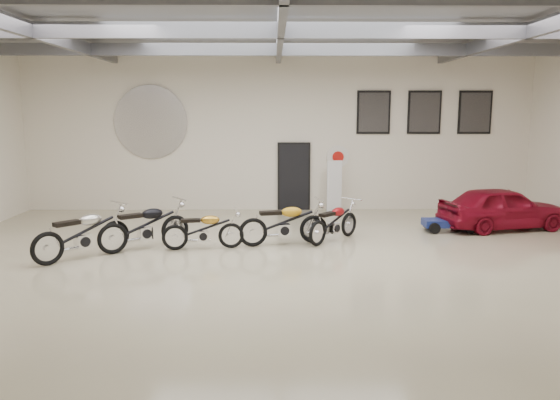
{
  "coord_description": "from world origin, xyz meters",
  "views": [
    {
      "loc": [
        -0.15,
        -11.34,
        3.18
      ],
      "look_at": [
        0.0,
        1.2,
        1.1
      ],
      "focal_mm": 35.0,
      "sensor_mm": 36.0,
      "label": 1
    }
  ],
  "objects_px": {
    "motorcycle_black": "(145,225)",
    "motorcycle_yellow": "(284,222)",
    "motorcycle_red": "(334,221)",
    "motorcycle_gold": "(203,229)",
    "vintage_car": "(502,208)",
    "go_kart": "(454,220)",
    "banner_stand": "(334,185)",
    "motorcycle_silver": "(82,232)"
  },
  "relations": [
    {
      "from": "motorcycle_black",
      "to": "motorcycle_yellow",
      "type": "xyz_separation_m",
      "value": [
        3.21,
        0.34,
        -0.01
      ]
    },
    {
      "from": "motorcycle_red",
      "to": "motorcycle_black",
      "type": "bearing_deg",
      "value": 140.68
    },
    {
      "from": "motorcycle_gold",
      "to": "motorcycle_red",
      "type": "height_order",
      "value": "motorcycle_red"
    },
    {
      "from": "motorcycle_yellow",
      "to": "vintage_car",
      "type": "height_order",
      "value": "vintage_car"
    },
    {
      "from": "motorcycle_gold",
      "to": "go_kart",
      "type": "xyz_separation_m",
      "value": [
        6.4,
        1.81,
        -0.18
      ]
    },
    {
      "from": "motorcycle_black",
      "to": "motorcycle_red",
      "type": "xyz_separation_m",
      "value": [
        4.44,
        0.73,
        -0.07
      ]
    },
    {
      "from": "motorcycle_yellow",
      "to": "motorcycle_red",
      "type": "relative_size",
      "value": 1.12
    },
    {
      "from": "banner_stand",
      "to": "motorcycle_yellow",
      "type": "distance_m",
      "value": 4.52
    },
    {
      "from": "motorcycle_black",
      "to": "vintage_car",
      "type": "xyz_separation_m",
      "value": [
        9.12,
        2.03,
        0.02
      ]
    },
    {
      "from": "motorcycle_red",
      "to": "vintage_car",
      "type": "bearing_deg",
      "value": -33.05
    },
    {
      "from": "motorcycle_silver",
      "to": "banner_stand",
      "type": "bearing_deg",
      "value": -4.64
    },
    {
      "from": "motorcycle_black",
      "to": "vintage_car",
      "type": "relative_size",
      "value": 0.64
    },
    {
      "from": "banner_stand",
      "to": "motorcycle_silver",
      "type": "distance_m",
      "value": 8.05
    },
    {
      "from": "motorcycle_gold",
      "to": "motorcycle_black",
      "type": "bearing_deg",
      "value": 170.22
    },
    {
      "from": "motorcycle_yellow",
      "to": "vintage_car",
      "type": "xyz_separation_m",
      "value": [
        5.91,
        1.69,
        0.03
      ]
    },
    {
      "from": "motorcycle_silver",
      "to": "motorcycle_yellow",
      "type": "bearing_deg",
      "value": -31.59
    },
    {
      "from": "banner_stand",
      "to": "motorcycle_red",
      "type": "distance_m",
      "value": 3.85
    },
    {
      "from": "go_kart",
      "to": "motorcycle_red",
      "type": "bearing_deg",
      "value": -162.38
    },
    {
      "from": "motorcycle_silver",
      "to": "vintage_car",
      "type": "relative_size",
      "value": 0.65
    },
    {
      "from": "banner_stand",
      "to": "motorcycle_black",
      "type": "distance_m",
      "value": 6.66
    },
    {
      "from": "motorcycle_black",
      "to": "vintage_car",
      "type": "bearing_deg",
      "value": -23.62
    },
    {
      "from": "motorcycle_gold",
      "to": "vintage_car",
      "type": "xyz_separation_m",
      "value": [
        7.77,
        2.07,
        0.1
      ]
    },
    {
      "from": "vintage_car",
      "to": "motorcycle_black",
      "type": "bearing_deg",
      "value": 90.52
    },
    {
      "from": "motorcycle_gold",
      "to": "vintage_car",
      "type": "distance_m",
      "value": 8.04
    },
    {
      "from": "motorcycle_silver",
      "to": "go_kart",
      "type": "distance_m",
      "value": 9.27
    },
    {
      "from": "motorcycle_gold",
      "to": "vintage_car",
      "type": "bearing_deg",
      "value": 7.02
    },
    {
      "from": "motorcycle_black",
      "to": "motorcycle_yellow",
      "type": "relative_size",
      "value": 1.02
    },
    {
      "from": "motorcycle_red",
      "to": "motorcycle_silver",
      "type": "bearing_deg",
      "value": 146.57
    },
    {
      "from": "motorcycle_gold",
      "to": "vintage_car",
      "type": "height_order",
      "value": "vintage_car"
    },
    {
      "from": "banner_stand",
      "to": "motorcycle_silver",
      "type": "relative_size",
      "value": 0.77
    },
    {
      "from": "motorcycle_silver",
      "to": "motorcycle_yellow",
      "type": "xyz_separation_m",
      "value": [
        4.36,
        1.13,
        -0.02
      ]
    },
    {
      "from": "motorcycle_gold",
      "to": "motorcycle_red",
      "type": "distance_m",
      "value": 3.19
    },
    {
      "from": "motorcycle_gold",
      "to": "vintage_car",
      "type": "relative_size",
      "value": 0.54
    },
    {
      "from": "motorcycle_black",
      "to": "go_kart",
      "type": "xyz_separation_m",
      "value": [
        7.75,
        1.77,
        -0.26
      ]
    },
    {
      "from": "motorcycle_red",
      "to": "go_kart",
      "type": "bearing_deg",
      "value": -31.06
    },
    {
      "from": "vintage_car",
      "to": "motorcycle_red",
      "type": "bearing_deg",
      "value": 93.54
    },
    {
      "from": "banner_stand",
      "to": "motorcycle_red",
      "type": "relative_size",
      "value": 0.9
    },
    {
      "from": "banner_stand",
      "to": "motorcycle_red",
      "type": "height_order",
      "value": "banner_stand"
    },
    {
      "from": "motorcycle_yellow",
      "to": "motorcycle_red",
      "type": "bearing_deg",
      "value": 4.01
    },
    {
      "from": "motorcycle_black",
      "to": "motorcycle_yellow",
      "type": "distance_m",
      "value": 3.22
    },
    {
      "from": "motorcycle_black",
      "to": "go_kart",
      "type": "distance_m",
      "value": 7.95
    },
    {
      "from": "motorcycle_yellow",
      "to": "vintage_car",
      "type": "distance_m",
      "value": 6.15
    }
  ]
}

